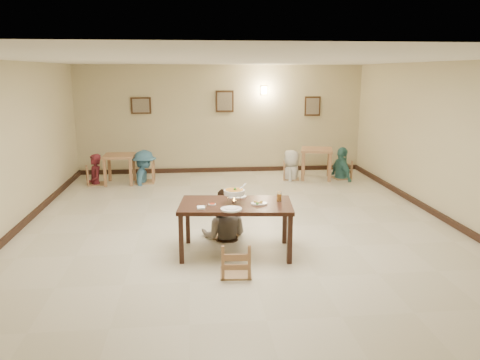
{
  "coord_description": "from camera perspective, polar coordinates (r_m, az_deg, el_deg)",
  "views": [
    {
      "loc": [
        -0.8,
        -8.16,
        2.8
      ],
      "look_at": [
        -0.02,
        -0.42,
        1.0
      ],
      "focal_mm": 35.0,
      "sensor_mm": 36.0,
      "label": 1
    }
  ],
  "objects": [
    {
      "name": "bg_chair_rl",
      "position": [
        12.49,
        6.27,
        2.06
      ],
      "size": [
        0.41,
        0.41,
        0.88
      ],
      "rotation": [
        0.0,
        0.0,
        1.39
      ],
      "color": "tan",
      "rests_on": "floor"
    },
    {
      "name": "picture_c",
      "position": [
        13.59,
        8.83,
        8.88
      ],
      "size": [
        0.45,
        0.04,
        0.55
      ],
      "color": "#351F11",
      "rests_on": "wall_back"
    },
    {
      "name": "wall_front",
      "position": [
        3.51,
        7.89,
        -8.81
      ],
      "size": [
        10.0,
        0.0,
        10.0
      ],
      "primitive_type": "plane",
      "rotation": [
        -1.57,
        0.0,
        0.0
      ],
      "color": "beige",
      "rests_on": "floor"
    },
    {
      "name": "fried_plate",
      "position": [
        7.21,
        2.34,
        -2.83
      ],
      "size": [
        0.25,
        0.25,
        0.06
      ],
      "color": "white",
      "rests_on": "main_table"
    },
    {
      "name": "baseboard_left",
      "position": [
        9.18,
        -25.81,
        -5.68
      ],
      "size": [
        0.06,
        10.0,
        0.12
      ],
      "primitive_type": "cube",
      "color": "black",
      "rests_on": "floor"
    },
    {
      "name": "wall_back",
      "position": [
        13.25,
        -2.31,
        7.4
      ],
      "size": [
        10.0,
        0.0,
        10.0
      ],
      "primitive_type": "plane",
      "rotation": [
        1.57,
        0.0,
        0.0
      ],
      "color": "beige",
      "rests_on": "floor"
    },
    {
      "name": "napkin_cutlery",
      "position": [
        7.0,
        -4.76,
        -3.38
      ],
      "size": [
        0.14,
        0.23,
        0.03
      ],
      "color": "white",
      "rests_on": "main_table"
    },
    {
      "name": "bg_diner_d",
      "position": [
        12.74,
        12.41,
        3.93
      ],
      "size": [
        0.59,
        1.05,
        1.7
      ],
      "primitive_type": "imported",
      "rotation": [
        0.0,
        0.0,
        1.75
      ],
      "color": "teal",
      "rests_on": "floor"
    },
    {
      "name": "wall_sconce",
      "position": [
        13.28,
        2.93,
        10.87
      ],
      "size": [
        0.16,
        0.05,
        0.22
      ],
      "primitive_type": "cube",
      "color": "#FFD88C",
      "rests_on": "wall_back"
    },
    {
      "name": "drink_glass",
      "position": [
        7.38,
        4.79,
        -2.06
      ],
      "size": [
        0.08,
        0.08,
        0.15
      ],
      "color": "white",
      "rests_on": "main_table"
    },
    {
      "name": "bg_diner_b",
      "position": [
        12.22,
        -11.68,
        3.57
      ],
      "size": [
        0.68,
        1.12,
        1.69
      ],
      "primitive_type": "imported",
      "rotation": [
        0.0,
        0.0,
        1.52
      ],
      "color": "teal",
      "rests_on": "floor"
    },
    {
      "name": "bg_diner_c",
      "position": [
        12.43,
        6.31,
        3.63
      ],
      "size": [
        0.69,
        0.87,
        1.57
      ],
      "primitive_type": "imported",
      "rotation": [
        0.0,
        0.0,
        4.43
      ],
      "color": "silver",
      "rests_on": "floor"
    },
    {
      "name": "baseboard_right",
      "position": [
        9.84,
        23.55,
        -4.24
      ],
      "size": [
        0.06,
        10.0,
        0.12
      ],
      "primitive_type": "cube",
      "color": "black",
      "rests_on": "floor"
    },
    {
      "name": "bg_table_left",
      "position": [
        12.29,
        -14.5,
        2.38
      ],
      "size": [
        0.76,
        0.76,
        0.75
      ],
      "rotation": [
        0.0,
        0.0,
        -0.01
      ],
      "color": "#A97752",
      "rests_on": "floor"
    },
    {
      "name": "floor",
      "position": [
        8.67,
        -0.18,
        -5.81
      ],
      "size": [
        10.0,
        10.0,
        0.0
      ],
      "primitive_type": "plane",
      "color": "beige",
      "rests_on": "ground"
    },
    {
      "name": "picture_b",
      "position": [
        13.18,
        -1.88,
        9.55
      ],
      "size": [
        0.5,
        0.04,
        0.6
      ],
      "color": "#351F11",
      "rests_on": "wall_back"
    },
    {
      "name": "bg_chair_ll",
      "position": [
        12.39,
        -17.29,
        1.5
      ],
      "size": [
        0.42,
        0.42,
        0.9
      ],
      "rotation": [
        0.0,
        0.0,
        1.85
      ],
      "color": "tan",
      "rests_on": "floor"
    },
    {
      "name": "wall_right",
      "position": [
        9.56,
        24.49,
        4.05
      ],
      "size": [
        0.0,
        10.0,
        10.0
      ],
      "primitive_type": "plane",
      "rotation": [
        1.57,
        0.0,
        -1.57
      ],
      "color": "beige",
      "rests_on": "floor"
    },
    {
      "name": "curry_warmer",
      "position": [
        7.24,
        -0.7,
        -1.51
      ],
      "size": [
        0.36,
        0.32,
        0.29
      ],
      "color": "silver",
      "rests_on": "main_table"
    },
    {
      "name": "main_diner",
      "position": [
        7.94,
        -1.94,
        -1.11
      ],
      "size": [
        0.96,
        0.82,
        1.72
      ],
      "primitive_type": "imported",
      "rotation": [
        0.0,
        0.0,
        2.91
      ],
      "color": "gray",
      "rests_on": "floor"
    },
    {
      "name": "wall_left",
      "position": [
        8.86,
        -26.91,
        3.19
      ],
      "size": [
        0.0,
        10.0,
        10.0
      ],
      "primitive_type": "plane",
      "rotation": [
        1.57,
        0.0,
        1.57
      ],
      "color": "beige",
      "rests_on": "floor"
    },
    {
      "name": "ceiling",
      "position": [
        8.21,
        -0.19,
        14.44
      ],
      "size": [
        10.0,
        10.0,
        0.0
      ],
      "primitive_type": "plane",
      "color": "white",
      "rests_on": "wall_back"
    },
    {
      "name": "chili_dish",
      "position": [
        7.18,
        -3.42,
        -2.98
      ],
      "size": [
        0.11,
        0.11,
        0.02
      ],
      "color": "white",
      "rests_on": "main_table"
    },
    {
      "name": "picture_a",
      "position": [
        13.23,
        -11.99,
        8.86
      ],
      "size": [
        0.55,
        0.04,
        0.45
      ],
      "color": "#351F11",
      "rests_on": "wall_back"
    },
    {
      "name": "rice_plate_far",
      "position": [
        7.59,
        -0.34,
        -2.04
      ],
      "size": [
        0.3,
        0.3,
        0.07
      ],
      "color": "white",
      "rests_on": "main_table"
    },
    {
      "name": "main_table",
      "position": [
        7.28,
        -0.52,
        -3.48
      ],
      "size": [
        1.82,
        1.15,
        0.81
      ],
      "rotation": [
        0.0,
        0.0,
        -0.11
      ],
      "color": "#351B12",
      "rests_on": "floor"
    },
    {
      "name": "bg_chair_rr",
      "position": [
        12.81,
        12.33,
        2.21
      ],
      "size": [
        0.43,
        0.43,
        0.92
      ],
      "rotation": [
        0.0,
        0.0,
        -1.36
      ],
      "color": "tan",
      "rests_on": "floor"
    },
    {
      "name": "chair_far",
      "position": [
        8.1,
        -1.67,
        -3.82
      ],
      "size": [
        0.43,
        0.43,
        0.91
      ],
      "rotation": [
        0.0,
        0.0,
        -0.23
      ],
      "color": "tan",
      "rests_on": "floor"
    },
    {
      "name": "chair_near",
      "position": [
        6.6,
        -0.53,
        -7.7
      ],
      "size": [
        0.44,
        0.44,
        0.93
      ],
      "rotation": [
        0.0,
        0.0,
        3.08
      ],
      "color": "tan",
      "rests_on": "floor"
    },
    {
      "name": "rice_plate_near",
      "position": [
        6.91,
        -1.07,
        -3.55
      ],
      "size": [
        0.32,
        0.32,
        0.07
      ],
      "color": "white",
      "rests_on": "main_table"
    },
    {
      "name": "bg_diner_a",
      "position": [
        12.33,
        -17.39,
        3.02
      ],
      "size": [
        0.56,
        0.67,
        1.56
      ],
      "primitive_type": "imported",
      "rotation": [
        0.0,
        0.0,
        5.1
      ],
      "color": "maroon",
      "rests_on": "floor"
    },
    {
      "name": "bg_table_right",
      "position": [
        12.64,
        9.32,
        3.16
      ],
      "size": [
        0.99,
        0.99,
        0.81
      ],
      "rotation": [
        0.0,
        0.0,
        -0.25
      ],
      "color": "#A97752",
      "rests_on": "floor"
    },
    {
      "name": "bg_chair_lr",
      "position": [
        12.28,
        -11.61,
        2.1
      ],
      "size": [
        0.5,
        0.5,
        1.06
      ],
      "rotation": [
        0.0,
        0.0,
        -1.57
      ],
      "color": "tan",
      "rests_on": "floor"
    },
    {
      "name": "baseboard_back",
      "position": [
        13.44,
        -2.25,
        1.27
      ],
      "size": [
        8.0,
        0.06,
        0.12
      ],
      "primitive_type": "cube",
      "color": "black",
      "rests_on": "floor"
    }
  ]
}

